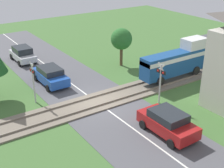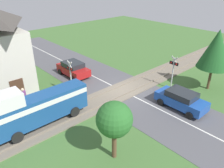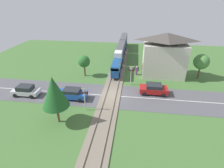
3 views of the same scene
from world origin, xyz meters
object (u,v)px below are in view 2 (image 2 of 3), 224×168
object	(u,v)px
crossing_signal_east_approach	(70,74)
pedestrian_by_station	(24,98)
car_far_side	(73,69)
car_near_crossing	(181,99)
crossing_signal_west_approach	(173,68)

from	to	relation	value
crossing_signal_east_approach	pedestrian_by_station	bearing A→B (deg)	77.34
crossing_signal_east_approach	car_far_side	bearing A→B (deg)	-35.03
car_near_crossing	car_far_side	size ratio (longest dim) A/B	1.03
car_far_side	car_near_crossing	bearing A→B (deg)	-165.63
car_near_crossing	crossing_signal_east_approach	xyz separation A→B (m)	(7.85, 5.26, 1.26)
crossing_signal_west_approach	pedestrian_by_station	xyz separation A→B (m)	(6.24, 11.62, -1.30)
car_far_side	crossing_signal_west_approach	distance (m)	10.28
crossing_signal_east_approach	pedestrian_by_station	distance (m)	4.28
car_far_side	pedestrian_by_station	world-z (taller)	pedestrian_by_station
car_near_crossing	car_far_side	world-z (taller)	car_far_side
pedestrian_by_station	crossing_signal_east_approach	bearing A→B (deg)	-102.66
crossing_signal_east_approach	pedestrian_by_station	xyz separation A→B (m)	(0.89, 3.97, -1.30)
crossing_signal_west_approach	crossing_signal_east_approach	world-z (taller)	same
car_far_side	crossing_signal_east_approach	xyz separation A→B (m)	(-3.40, 2.38, 1.25)
crossing_signal_east_approach	car_near_crossing	bearing A→B (deg)	-146.16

